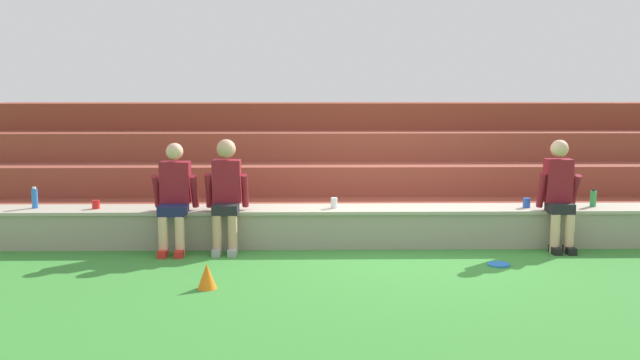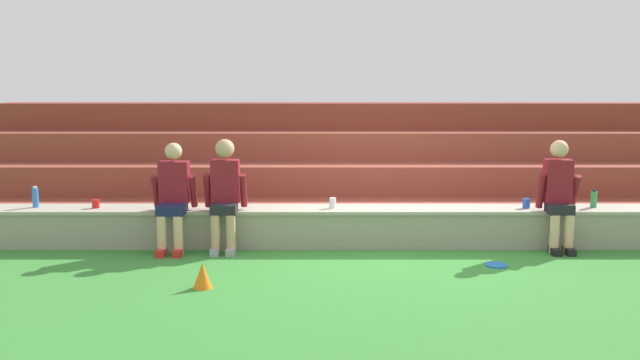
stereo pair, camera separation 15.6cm
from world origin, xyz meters
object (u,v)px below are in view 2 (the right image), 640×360
Objects in this scene: person_far_left at (174,195)px; sports_cone at (204,276)px; person_left_of_center at (226,191)px; plastic_cup_left_end at (334,203)px; water_bottle_mid_right at (37,197)px; water_bottle_center_gap at (595,199)px; person_center at (560,193)px; frisbee at (498,265)px; plastic_cup_right_end at (97,204)px; plastic_cup_middle at (528,203)px.

person_far_left is 1.74m from sports_cone.
person_left_of_center reaches higher than sports_cone.
plastic_cup_left_end is (1.91, 0.25, -0.14)m from person_far_left.
person_left_of_center is at bearing 2.94° from person_far_left.
water_bottle_mid_right is 3.04m from sports_cone.
water_bottle_mid_right is 3.68m from plastic_cup_left_end.
person_far_left is 1.80m from water_bottle_mid_right.
water_bottle_center_gap is (4.52, 0.28, -0.14)m from person_left_of_center.
person_center is 10.30× the size of plastic_cup_left_end.
sports_cone reaches higher than frisbee.
water_bottle_mid_right reaches higher than frisbee.
sports_cone is (1.61, -1.80, -0.40)m from plastic_cup_right_end.
plastic_cup_right_end is (-5.60, 0.27, -0.18)m from person_center.
frisbee is 0.97× the size of sports_cone.
water_bottle_center_gap is 0.87× the size of sports_cone.
sports_cone is at bearing -68.85° from person_far_left.
person_center reaches higher than water_bottle_center_gap.
plastic_cup_left_end is at bearing -179.05° from water_bottle_center_gap.
water_bottle_center_gap reaches higher than frisbee.
person_left_of_center is 1.33m from plastic_cup_left_end.
sports_cone is at bearing -38.08° from water_bottle_mid_right.
person_center is at bearing -5.52° from plastic_cup_left_end.
plastic_cup_left_end reaches higher than plastic_cup_right_end.
plastic_cup_middle is at bearing 25.78° from sports_cone.
plastic_cup_left_end is at bearing 53.72° from sports_cone.
person_left_of_center is at bearing 89.34° from sports_cone.
plastic_cup_right_end is at bearing 179.80° from plastic_cup_left_end.
person_center is 12.76× the size of plastic_cup_right_end.
person_center is (3.98, -0.04, -0.02)m from person_left_of_center.
person_far_left is 12.43× the size of plastic_cup_right_end.
plastic_cup_right_end is at bearing 165.36° from person_far_left.
water_bottle_mid_right is (-6.36, 0.32, -0.11)m from person_center.
person_center reaches higher than plastic_cup_right_end.
plastic_cup_middle is (4.29, 0.25, -0.15)m from person_far_left.
person_left_of_center reaches higher than water_bottle_center_gap.
frisbee is (-0.59, -0.96, -0.52)m from plastic_cup_middle.
sports_cone is (-3.69, -1.78, -0.40)m from plastic_cup_middle.
water_bottle_mid_right reaches higher than water_bottle_center_gap.
person_far_left is at bearing 179.93° from person_center.
person_far_left is at bearing 169.10° from frisbee.
water_bottle_mid_right reaches higher than plastic_cup_right_end.
person_far_left is at bearing -172.42° from plastic_cup_left_end.
plastic_cup_left_end is 0.52× the size of frisbee.
person_left_of_center reaches higher than frisbee.
person_left_of_center is 3.98m from person_center.
plastic_cup_left_end is at bearing -0.20° from plastic_cup_right_end.
water_bottle_center_gap reaches higher than sports_cone.
person_left_of_center reaches higher than water_bottle_mid_right.
person_far_left is at bearing -10.19° from water_bottle_mid_right.
sports_cone is at bearing -48.26° from plastic_cup_right_end.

